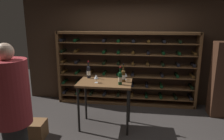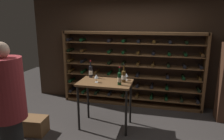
% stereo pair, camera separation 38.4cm
% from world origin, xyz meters
% --- Properties ---
extents(ground_plane, '(9.56, 9.56, 0.00)m').
position_xyz_m(ground_plane, '(0.00, 0.00, 0.00)').
color(ground_plane, '#383330').
extents(back_wall, '(5.26, 0.10, 2.79)m').
position_xyz_m(back_wall, '(0.00, 1.78, 1.40)').
color(back_wall, '#3D2B1E').
rests_on(back_wall, ground).
extents(wine_rack, '(3.45, 0.32, 1.83)m').
position_xyz_m(wine_rack, '(0.02, 1.57, 0.90)').
color(wine_rack, brown).
rests_on(wine_rack, ground).
extents(tasting_table, '(1.03, 0.63, 0.94)m').
position_xyz_m(tasting_table, '(-0.29, 0.32, 0.82)').
color(tasting_table, brown).
rests_on(tasting_table, ground).
extents(person_bystander_red_print, '(0.48, 0.48, 1.84)m').
position_xyz_m(person_bystander_red_print, '(-1.25, -1.15, 1.00)').
color(person_bystander_red_print, '#252525').
rests_on(person_bystander_red_print, ground).
extents(wine_crate, '(0.51, 0.38, 0.32)m').
position_xyz_m(wine_crate, '(-1.54, -0.25, 0.16)').
color(wine_crate, brown).
rests_on(wine_crate, ground).
extents(wine_bottle_gold_foil, '(0.07, 0.07, 0.34)m').
position_xyz_m(wine_bottle_gold_foil, '(0.02, 0.20, 1.07)').
color(wine_bottle_gold_foil, black).
rests_on(wine_bottle_gold_foil, tasting_table).
extents(wine_bottle_green_slim, '(0.08, 0.08, 0.35)m').
position_xyz_m(wine_bottle_green_slim, '(-0.66, 0.56, 1.07)').
color(wine_bottle_green_slim, black).
rests_on(wine_bottle_green_slim, tasting_table).
extents(wine_bottle_amber_reserve, '(0.08, 0.08, 0.35)m').
position_xyz_m(wine_bottle_amber_reserve, '(0.06, 0.39, 1.06)').
color(wine_bottle_amber_reserve, '#4C3314').
rests_on(wine_bottle_amber_reserve, tasting_table).
extents(wine_glass_stemmed_right, '(0.08, 0.08, 0.15)m').
position_xyz_m(wine_glass_stemmed_right, '(-0.44, 0.25, 1.05)').
color(wine_glass_stemmed_right, silver).
rests_on(wine_glass_stemmed_right, tasting_table).
extents(wine_glass_stemmed_left, '(0.08, 0.08, 0.13)m').
position_xyz_m(wine_glass_stemmed_left, '(0.09, 0.54, 1.04)').
color(wine_glass_stemmed_left, silver).
rests_on(wine_glass_stemmed_left, tasting_table).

